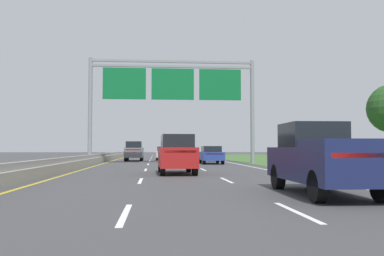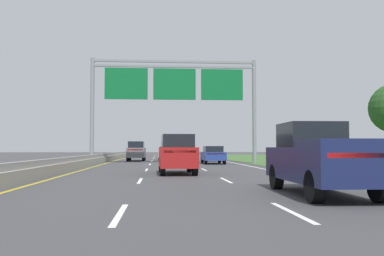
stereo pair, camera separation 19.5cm
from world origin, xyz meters
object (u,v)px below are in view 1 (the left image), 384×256
at_px(overhead_sign_gantry, 173,89).
at_px(car_grey_left_lane_suv, 134,151).
at_px(car_silver_centre_lane_sedan, 164,153).
at_px(car_red_centre_lane_suv, 177,154).
at_px(car_blue_right_lane_sedan, 211,155).
at_px(pickup_truck_navy, 322,159).

relative_size(overhead_sign_gantry, car_grey_left_lane_suv, 3.20).
xyz_separation_m(overhead_sign_gantry, car_grey_left_lane_suv, (-3.86, 8.40, -5.65)).
bearing_deg(car_silver_centre_lane_sedan, overhead_sign_gantry, -175.96).
distance_m(car_red_centre_lane_suv, car_silver_centre_lane_sedan, 25.93).
bearing_deg(car_grey_left_lane_suv, car_silver_centre_lane_sedan, -51.38).
bearing_deg(car_grey_left_lane_suv, car_blue_right_lane_sedan, -141.09).
distance_m(pickup_truck_navy, car_silver_centre_lane_sedan, 36.59).
xyz_separation_m(pickup_truck_navy, car_blue_right_lane_sedan, (-0.07, 24.68, -0.26)).
bearing_deg(car_silver_centre_lane_sedan, car_blue_right_lane_sedan, -160.07).
bearing_deg(car_blue_right_lane_sedan, overhead_sign_gantry, 79.52).
relative_size(car_red_centre_lane_suv, car_silver_centre_lane_sedan, 1.07).
height_order(pickup_truck_navy, car_silver_centre_lane_sedan, pickup_truck_navy).
xyz_separation_m(overhead_sign_gantry, pickup_truck_navy, (3.48, -25.31, -5.67)).
relative_size(overhead_sign_gantry, car_silver_centre_lane_sedan, 3.39).
height_order(pickup_truck_navy, car_grey_left_lane_suv, pickup_truck_navy).
height_order(pickup_truck_navy, car_red_centre_lane_suv, pickup_truck_navy).
relative_size(car_silver_centre_lane_sedan, car_grey_left_lane_suv, 0.94).
xyz_separation_m(pickup_truck_navy, car_red_centre_lane_suv, (-3.86, 10.44, 0.02)).
xyz_separation_m(car_red_centre_lane_suv, car_blue_right_lane_sedan, (3.79, 14.23, -0.28)).
bearing_deg(overhead_sign_gantry, car_silver_centre_lane_sedan, 92.72).
distance_m(car_blue_right_lane_sedan, car_grey_left_lane_suv, 11.60).
bearing_deg(car_blue_right_lane_sedan, car_red_centre_lane_suv, 165.19).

